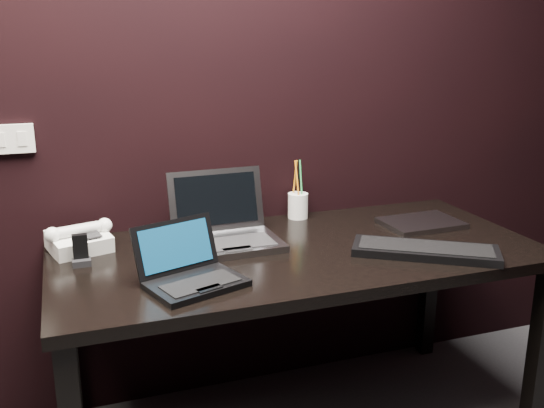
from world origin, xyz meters
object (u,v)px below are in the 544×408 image
object	(u,v)px
ext_keyboard	(425,250)
desk_phone	(79,240)
mobile_phone	(81,253)
netbook	(190,273)
silver_laptop	(226,231)
desk	(298,269)
closed_laptop	(421,223)
pen_cup	(298,204)

from	to	relation	value
ext_keyboard	desk_phone	xyz separation A→B (m)	(-1.12, 0.43, 0.03)
desk_phone	mobile_phone	distance (m)	0.13
desk_phone	mobile_phone	bearing A→B (deg)	-90.35
ext_keyboard	mobile_phone	world-z (taller)	mobile_phone
netbook	desk_phone	xyz separation A→B (m)	(-0.30, 0.41, 0.01)
silver_laptop	netbook	bearing A→B (deg)	-121.71
netbook	desk	bearing A→B (deg)	23.53
desk	mobile_phone	world-z (taller)	mobile_phone
closed_laptop	pen_cup	distance (m)	0.50
netbook	closed_laptop	size ratio (longest dim) A/B	1.11
desk_phone	pen_cup	world-z (taller)	pen_cup
desk	mobile_phone	size ratio (longest dim) A/B	16.64
netbook	ext_keyboard	size ratio (longest dim) A/B	0.67
desk	ext_keyboard	distance (m)	0.45
desk	ext_keyboard	size ratio (longest dim) A/B	3.38
netbook	desk_phone	distance (m)	0.51
desk	pen_cup	xyz separation A→B (m)	(0.14, 0.35, 0.13)
ext_keyboard	pen_cup	world-z (taller)	pen_cup
ext_keyboard	mobile_phone	distance (m)	1.16
mobile_phone	desk	bearing A→B (deg)	-7.10
desk	pen_cup	bearing A→B (deg)	68.51
closed_laptop	pen_cup	xyz separation A→B (m)	(-0.42, 0.26, 0.05)
netbook	ext_keyboard	world-z (taller)	netbook
silver_laptop	closed_laptop	distance (m)	0.79
desk	silver_laptop	xyz separation A→B (m)	(-0.23, 0.13, 0.12)
mobile_phone	pen_cup	size ratio (longest dim) A/B	0.42
desk	closed_laptop	distance (m)	0.57
netbook	desk_phone	world-z (taller)	netbook
ext_keyboard	pen_cup	xyz separation A→B (m)	(-0.25, 0.55, 0.04)
desk	pen_cup	distance (m)	0.39
desk	ext_keyboard	world-z (taller)	ext_keyboard
netbook	silver_laptop	xyz separation A→B (m)	(0.20, 0.32, 0.01)
mobile_phone	pen_cup	xyz separation A→B (m)	(0.87, 0.25, 0.02)
desk	closed_laptop	bearing A→B (deg)	8.54
desk	silver_laptop	bearing A→B (deg)	149.86
silver_laptop	pen_cup	xyz separation A→B (m)	(0.36, 0.21, 0.01)
desk	pen_cup	size ratio (longest dim) A/B	7.02
ext_keyboard	pen_cup	distance (m)	0.61
mobile_phone	ext_keyboard	bearing A→B (deg)	-14.77
silver_laptop	pen_cup	distance (m)	0.42
netbook	pen_cup	xyz separation A→B (m)	(0.56, 0.53, 0.02)
closed_laptop	desk_phone	size ratio (longest dim) A/B	1.28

